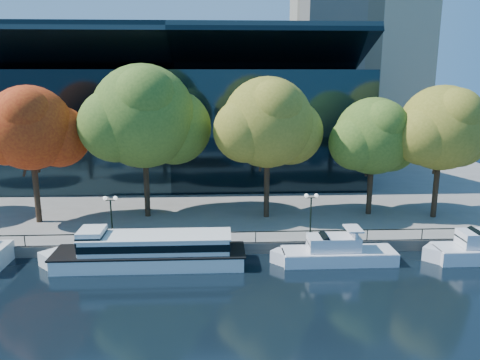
{
  "coord_description": "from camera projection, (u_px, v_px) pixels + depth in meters",
  "views": [
    {
      "loc": [
        1.73,
        -35.72,
        15.6
      ],
      "look_at": [
        3.84,
        8.0,
        5.56
      ],
      "focal_mm": 35.0,
      "sensor_mm": 36.0,
      "label": 1
    }
  ],
  "objects": [
    {
      "name": "lamp_2",
      "position": [
        311.0,
        205.0,
        42.15
      ],
      "size": [
        1.26,
        0.36,
        4.03
      ],
      "color": "black",
      "rests_on": "promenade"
    },
    {
      "name": "cruiser_near",
      "position": [
        334.0,
        252.0,
        39.2
      ],
      "size": [
        10.51,
        2.71,
        3.05
      ],
      "color": "silver",
      "rests_on": "ground"
    },
    {
      "name": "tree_1",
      "position": [
        32.0,
        130.0,
        44.88
      ],
      "size": [
        10.18,
        8.34,
        13.52
      ],
      "color": "black",
      "rests_on": "promenade"
    },
    {
      "name": "railing",
      "position": [
        199.0,
        233.0,
        40.91
      ],
      "size": [
        88.2,
        0.08,
        0.99
      ],
      "color": "black",
      "rests_on": "promenade"
    },
    {
      "name": "tour_boat",
      "position": [
        145.0,
        250.0,
        38.5
      ],
      "size": [
        17.09,
        3.81,
        3.24
      ],
      "color": "white",
      "rests_on": "ground"
    },
    {
      "name": "ground",
      "position": [
        198.0,
        269.0,
        38.18
      ],
      "size": [
        160.0,
        160.0,
        0.0
      ],
      "primitive_type": "plane",
      "color": "black",
      "rests_on": "ground"
    },
    {
      "name": "tree_2",
      "position": [
        146.0,
        119.0,
        46.57
      ],
      "size": [
        12.93,
        10.6,
        15.55
      ],
      "color": "black",
      "rests_on": "promenade"
    },
    {
      "name": "tree_4",
      "position": [
        375.0,
        138.0,
        47.85
      ],
      "size": [
        9.87,
        8.1,
        12.24
      ],
      "color": "black",
      "rests_on": "promenade"
    },
    {
      "name": "promenade",
      "position": [
        207.0,
        171.0,
        73.48
      ],
      "size": [
        90.0,
        67.08,
        1.0
      ],
      "color": "slate",
      "rests_on": "ground"
    },
    {
      "name": "tree_3",
      "position": [
        269.0,
        124.0,
        46.45
      ],
      "size": [
        11.31,
        9.28,
        14.32
      ],
      "color": "black",
      "rests_on": "promenade"
    },
    {
      "name": "tree_5",
      "position": [
        443.0,
        130.0,
        46.56
      ],
      "size": [
        10.59,
        8.68,
        13.49
      ],
      "color": "black",
      "rests_on": "promenade"
    },
    {
      "name": "lamp_1",
      "position": [
        111.0,
        208.0,
        41.31
      ],
      "size": [
        1.26,
        0.36,
        4.03
      ],
      "color": "black",
      "rests_on": "promenade"
    },
    {
      "name": "convention_building",
      "position": [
        177.0,
        124.0,
        67.04
      ],
      "size": [
        50.0,
        24.57,
        21.43
      ],
      "color": "black",
      "rests_on": "ground"
    }
  ]
}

